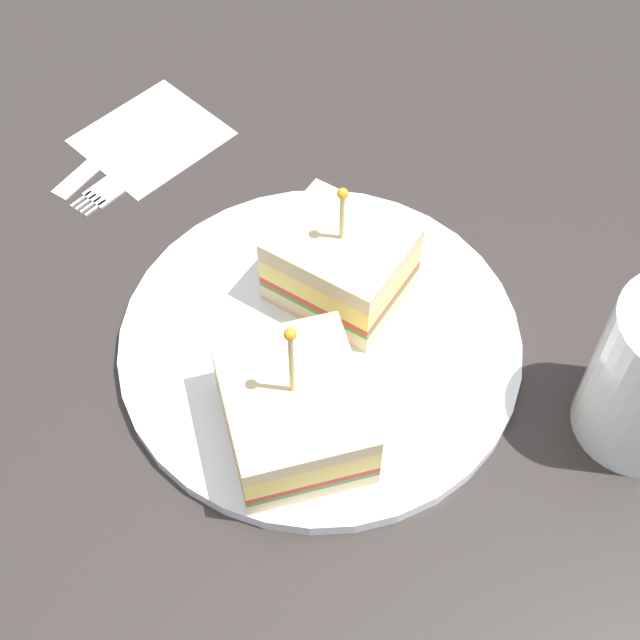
{
  "coord_description": "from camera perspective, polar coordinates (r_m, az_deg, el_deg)",
  "views": [
    {
      "loc": [
        26.99,
        19.87,
        50.44
      ],
      "look_at": [
        0.0,
        0.0,
        3.04
      ],
      "focal_mm": 51.05,
      "sensor_mm": 36.0,
      "label": 1
    }
  ],
  "objects": [
    {
      "name": "napkin",
      "position": [
        0.75,
        -10.51,
        11.22
      ],
      "size": [
        11.37,
        10.51,
        0.15
      ],
      "primitive_type": "cube",
      "rotation": [
        0.0,
        0.0,
        6.14
      ],
      "color": "beige",
      "rests_on": "ground_plane"
    },
    {
      "name": "sandwich_half_front",
      "position": [
        0.6,
        1.3,
        3.5
      ],
      "size": [
        7.46,
        8.71,
        9.89
      ],
      "color": "beige",
      "rests_on": "plate"
    },
    {
      "name": "plate",
      "position": [
        0.6,
        -0.0,
        -1.39
      ],
      "size": [
        26.49,
        26.49,
        1.04
      ],
      "primitive_type": "cylinder",
      "color": "white",
      "rests_on": "ground_plane"
    },
    {
      "name": "sandwich_half_back",
      "position": [
        0.54,
        -1.66,
        -5.72
      ],
      "size": [
        12.0,
        12.22,
        10.89
      ],
      "color": "beige",
      "rests_on": "plate"
    },
    {
      "name": "fork",
      "position": [
        0.72,
        -11.94,
        8.94
      ],
      "size": [
        13.37,
        2.51,
        0.35
      ],
      "color": "silver",
      "rests_on": "ground_plane"
    },
    {
      "name": "ground_plane",
      "position": [
        0.61,
        -0.0,
        -2.18
      ],
      "size": [
        119.18,
        119.18,
        2.0
      ],
      "primitive_type": "cube",
      "color": "#2D2826"
    },
    {
      "name": "knife",
      "position": [
        0.74,
        -13.21,
        10.24
      ],
      "size": [
        12.68,
        1.83,
        0.35
      ],
      "color": "silver",
      "rests_on": "ground_plane"
    }
  ]
}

